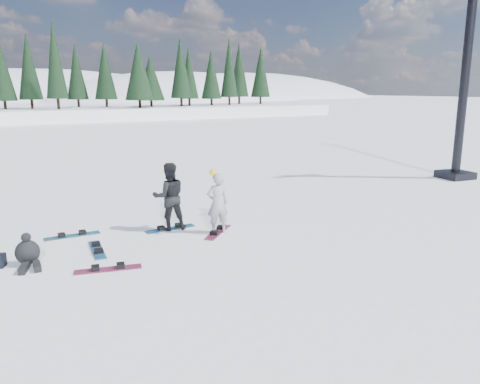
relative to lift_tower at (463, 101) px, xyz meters
name	(u,v)px	position (x,y,z in m)	size (l,w,h in m)	color
ground	(195,242)	(-14.28, -2.51, -3.54)	(420.00, 420.00, 0.00)	white
lift_tower	(463,101)	(0.00, 0.00, 0.00)	(2.41, 1.47, 8.70)	black
snowboarder_woman	(217,203)	(-13.36, -2.04, -2.65)	(0.68, 0.49, 1.90)	#ACABB0
snowboarder_man	(169,196)	(-14.42, -1.04, -2.55)	(0.97, 0.75, 1.99)	black
seated_rider	(28,253)	(-18.38, -2.10, -3.24)	(0.63, 0.97, 0.78)	black
snowboard_woman	(218,232)	(-13.35, -2.04, -3.52)	(1.50, 0.28, 0.03)	maroon
snowboard_man	(170,229)	(-14.42, -1.04, -3.52)	(1.50, 0.28, 0.03)	#195A8B
snowboard_loose_c	(72,236)	(-17.08, -0.32, -3.52)	(1.50, 0.28, 0.03)	#1B7098
snowboard_loose_a	(97,250)	(-16.74, -1.86, -3.52)	(1.50, 0.28, 0.03)	#1B5C99
snowboard_loose_b	(108,269)	(-16.83, -3.33, -3.52)	(1.50, 0.28, 0.03)	#9C224E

